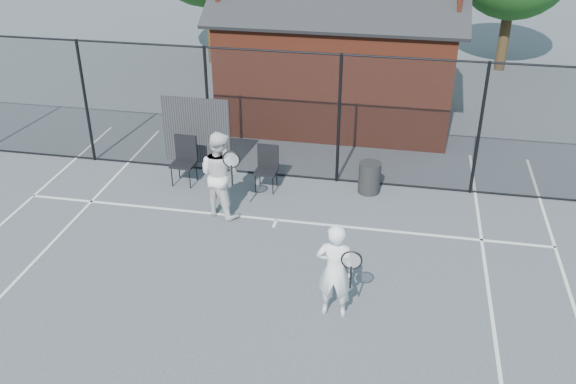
% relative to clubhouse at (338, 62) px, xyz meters
% --- Properties ---
extents(ground, '(80.00, 80.00, 0.00)m').
position_rel_clubhouse_xyz_m(ground, '(-0.50, -9.00, -1.61)').
color(ground, '#474A51').
rests_on(ground, ground).
extents(court_lines, '(11.02, 18.00, 0.01)m').
position_rel_clubhouse_xyz_m(court_lines, '(-0.50, -10.32, -1.60)').
color(court_lines, silver).
rests_on(court_lines, ground).
extents(fence, '(22.04, 3.00, 3.00)m').
position_rel_clubhouse_xyz_m(fence, '(-0.80, -4.00, -0.16)').
color(fence, black).
rests_on(fence, ground).
extents(clubhouse, '(6.50, 4.36, 4.19)m').
position_rel_clubhouse_xyz_m(clubhouse, '(0.00, 0.00, 0.00)').
color(clubhouse, maroon).
rests_on(clubhouse, ground).
extents(player_front, '(0.76, 0.56, 1.69)m').
position_rel_clubhouse_xyz_m(player_front, '(1.04, -8.76, -0.76)').
color(player_front, white).
rests_on(player_front, ground).
extents(player_back, '(1.10, 0.99, 1.84)m').
position_rel_clubhouse_xyz_m(player_back, '(-1.69, -5.94, -0.68)').
color(player_back, white).
rests_on(player_back, ground).
extents(chair_left, '(0.54, 0.56, 1.07)m').
position_rel_clubhouse_xyz_m(chair_left, '(-2.90, -4.77, -1.07)').
color(chair_left, black).
rests_on(chair_left, ground).
extents(chair_right, '(0.49, 0.51, 0.99)m').
position_rel_clubhouse_xyz_m(chair_right, '(-1.00, -4.72, -1.11)').
color(chair_right, black).
rests_on(chair_right, ground).
extents(waste_bin, '(0.58, 0.58, 0.71)m').
position_rel_clubhouse_xyz_m(waste_bin, '(1.27, -4.40, -1.25)').
color(waste_bin, '#272727').
rests_on(waste_bin, ground).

